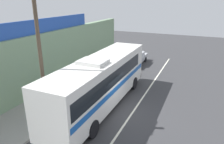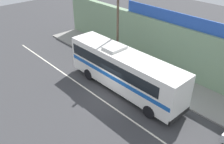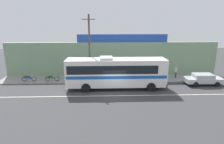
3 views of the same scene
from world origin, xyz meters
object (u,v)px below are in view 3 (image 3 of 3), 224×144
(motorcycle_green, at_px, (29,78))
(motorcycle_orange, at_px, (52,78))
(utility_pole, at_px, (90,48))
(pedestrian_far_left, at_px, (176,71))
(pedestrian_far_right, at_px, (108,73))
(parked_car, at_px, (203,79))
(pedestrian_near_shop, at_px, (100,73))
(intercity_bus, at_px, (115,71))

(motorcycle_green, bearing_deg, motorcycle_orange, -1.64)
(utility_pole, height_order, motorcycle_green, utility_pole)
(pedestrian_far_left, height_order, pedestrian_far_right, pedestrian_far_right)
(parked_car, bearing_deg, motorcycle_green, 175.51)
(utility_pole, bearing_deg, pedestrian_far_left, 7.07)
(utility_pole, xyz_separation_m, pedestrian_near_shop, (1.19, 0.85, -3.39))
(intercity_bus, xyz_separation_m, motorcycle_orange, (-8.10, 2.65, -1.50))
(pedestrian_far_right, bearing_deg, pedestrian_far_left, 4.83)
(intercity_bus, bearing_deg, pedestrian_far_left, 23.61)
(motorcycle_green, xyz_separation_m, pedestrian_far_right, (10.24, 0.20, 0.56))
(motorcycle_orange, xyz_separation_m, pedestrian_near_shop, (6.20, 0.48, 0.51))
(pedestrian_far_left, xyz_separation_m, pedestrian_near_shop, (-10.41, -0.59, 0.00))
(intercity_bus, bearing_deg, motorcycle_green, 166.13)
(parked_car, bearing_deg, pedestrian_far_right, 170.75)
(utility_pole, relative_size, motorcycle_green, 4.53)
(intercity_bus, relative_size, pedestrian_far_left, 7.11)
(pedestrian_far_left, relative_size, pedestrian_far_right, 0.95)
(motorcycle_orange, bearing_deg, intercity_bus, -18.11)
(parked_car, height_order, motorcycle_green, parked_car)
(pedestrian_far_left, bearing_deg, intercity_bus, -156.39)
(intercity_bus, xyz_separation_m, motorcycle_green, (-11.07, 2.73, -1.50))
(parked_car, height_order, pedestrian_near_shop, pedestrian_near_shop)
(intercity_bus, height_order, pedestrian_far_right, intercity_bus)
(motorcycle_orange, xyz_separation_m, pedestrian_far_left, (16.60, 1.07, 0.50))
(pedestrian_far_right, distance_m, pedestrian_near_shop, 1.09)
(utility_pole, relative_size, motorcycle_orange, 4.57)
(intercity_bus, bearing_deg, pedestrian_near_shop, 121.28)
(pedestrian_near_shop, bearing_deg, motorcycle_green, -177.54)
(pedestrian_far_right, bearing_deg, motorcycle_orange, -177.79)
(motorcycle_green, relative_size, pedestrian_far_left, 1.15)
(pedestrian_far_left, bearing_deg, pedestrian_near_shop, -176.76)
(motorcycle_orange, height_order, motorcycle_green, same)
(parked_car, relative_size, motorcycle_green, 2.46)
(parked_car, height_order, pedestrian_far_right, pedestrian_far_right)
(intercity_bus, height_order, utility_pole, utility_pole)
(pedestrian_far_left, bearing_deg, parked_car, -47.30)
(utility_pole, distance_m, pedestrian_far_left, 12.17)
(motorcycle_green, height_order, pedestrian_far_left, pedestrian_far_left)
(intercity_bus, height_order, motorcycle_green, intercity_bus)
(pedestrian_near_shop, bearing_deg, utility_pole, -144.53)
(parked_car, xyz_separation_m, motorcycle_green, (-22.08, 1.73, -0.17))
(parked_car, bearing_deg, motorcycle_orange, 175.07)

